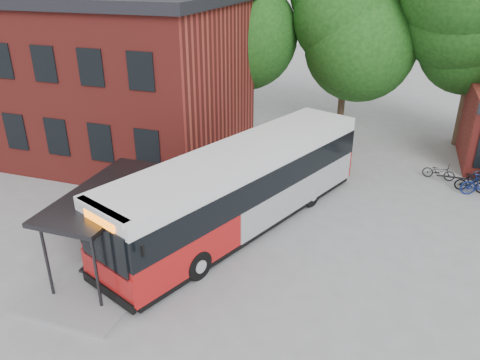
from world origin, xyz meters
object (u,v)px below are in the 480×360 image
(bus_shelter, at_px, (113,227))
(bicycle_1, at_px, (472,183))
(city_bus, at_px, (243,188))
(bicycle_0, at_px, (439,171))

(bus_shelter, relative_size, bicycle_1, 4.75)
(bicycle_1, bearing_deg, city_bus, 128.13)
(city_bus, relative_size, bicycle_0, 8.52)
(bus_shelter, distance_m, bicycle_0, 16.07)
(bicycle_0, bearing_deg, bus_shelter, 145.41)
(city_bus, bearing_deg, bus_shelter, -108.60)
(bicycle_0, xyz_separation_m, bicycle_1, (1.39, -1.06, 0.04))
(bus_shelter, bearing_deg, city_bus, 49.22)
(bicycle_1, bearing_deg, bus_shelter, 132.82)
(city_bus, height_order, bicycle_0, city_bus)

